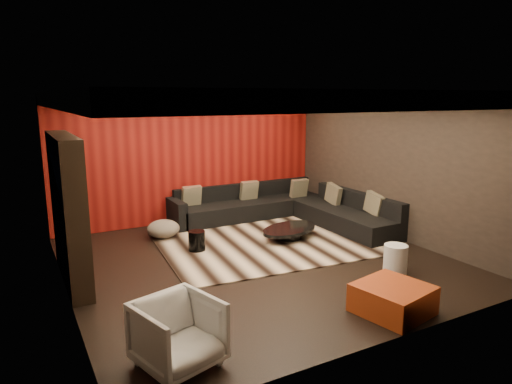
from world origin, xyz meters
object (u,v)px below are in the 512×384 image
drum_stool (197,241)px  white_side_table (395,259)px  coffee_table (289,233)px  orange_ottoman (393,299)px  sectional_sofa (285,210)px  armchair (178,334)px

drum_stool → white_side_table: bearing=-46.2°
drum_stool → coffee_table: bearing=-6.3°
orange_ottoman → sectional_sofa: sectional_sofa is taller
sectional_sofa → white_side_table: bearing=-91.6°
coffee_table → drum_stool: (-1.84, 0.20, 0.07)m
drum_stool → armchair: (-1.48, -3.26, 0.16)m
drum_stool → white_side_table: size_ratio=0.78×
coffee_table → orange_ottoman: orange_ottoman is taller
white_side_table → sectional_sofa: size_ratio=0.13×
drum_stool → orange_ottoman: bearing=-68.8°
coffee_table → white_side_table: (0.52, -2.26, 0.10)m
coffee_table → white_side_table: size_ratio=2.84×
white_side_table → armchair: size_ratio=0.58×
drum_stool → white_side_table: white_side_table is taller
armchair → sectional_sofa: 5.75m
white_side_table → armchair: (-3.84, -0.79, 0.13)m
coffee_table → white_side_table: 2.32m
white_side_table → sectional_sofa: (0.10, 3.39, 0.03)m
coffee_table → armchair: size_ratio=1.65×
drum_stool → sectional_sofa: sectional_sofa is taller
white_side_table → armchair: armchair is taller
white_side_table → coffee_table: bearing=103.0°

